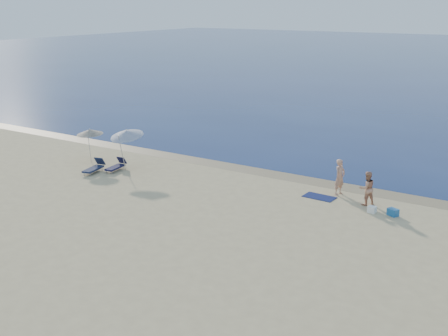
% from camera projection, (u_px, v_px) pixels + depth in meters
% --- Properties ---
extents(ground, '(160.00, 160.00, 0.00)m').
position_uv_depth(ground, '(7.00, 334.00, 17.30)').
color(ground, tan).
rests_on(ground, ground).
extents(wet_sand_strip, '(240.00, 1.60, 0.00)m').
position_uv_depth(wet_sand_strip, '(287.00, 176.00, 32.98)').
color(wet_sand_strip, '#847254').
rests_on(wet_sand_strip, ground).
extents(person_left, '(0.63, 0.80, 1.93)m').
position_uv_depth(person_left, '(340.00, 177.00, 29.63)').
color(person_left, tan).
rests_on(person_left, ground).
extents(person_right, '(1.06, 1.07, 1.75)m').
position_uv_depth(person_right, '(367.00, 188.00, 28.13)').
color(person_right, tan).
rests_on(person_right, ground).
extents(beach_towel, '(1.68, 0.98, 0.03)m').
position_uv_depth(beach_towel, '(319.00, 197.00, 29.45)').
color(beach_towel, '#0E1646').
rests_on(beach_towel, ground).
extents(white_bag, '(0.40, 0.35, 0.32)m').
position_uv_depth(white_bag, '(372.00, 209.00, 27.27)').
color(white_bag, white).
rests_on(white_bag, ground).
extents(blue_cooler, '(0.59, 0.52, 0.35)m').
position_uv_depth(blue_cooler, '(393.00, 212.00, 26.86)').
color(blue_cooler, '#1D61A1').
rests_on(blue_cooler, ground).
extents(umbrella_near, '(2.02, 2.05, 2.66)m').
position_uv_depth(umbrella_near, '(127.00, 133.00, 33.79)').
color(umbrella_near, silver).
rests_on(umbrella_near, ground).
extents(umbrella_far, '(1.92, 1.93, 2.21)m').
position_uv_depth(umbrella_far, '(90.00, 132.00, 35.51)').
color(umbrella_far, silver).
rests_on(umbrella_far, ground).
extents(lounger_left, '(0.92, 1.82, 0.77)m').
position_uv_depth(lounger_left, '(94.00, 168.00, 33.73)').
color(lounger_left, '#161F3C').
rests_on(lounger_left, ground).
extents(lounger_right, '(0.74, 1.68, 0.72)m').
position_uv_depth(lounger_right, '(116.00, 166.00, 34.10)').
color(lounger_right, '#15163A').
rests_on(lounger_right, ground).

